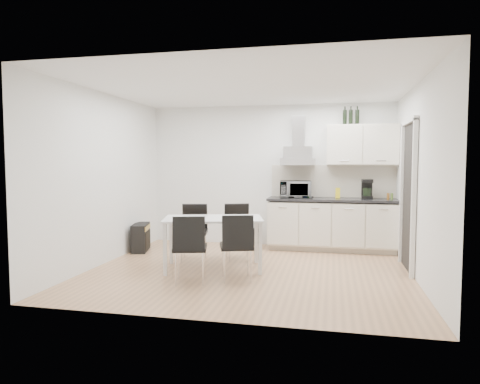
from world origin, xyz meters
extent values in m
plane|color=tan|center=(0.00, 0.00, 0.00)|extent=(4.50, 4.50, 0.00)
cube|color=white|center=(0.00, 2.00, 1.30)|extent=(4.50, 0.10, 2.60)
cube|color=white|center=(0.00, -2.00, 1.30)|extent=(4.50, 0.10, 2.60)
cube|color=white|center=(-2.25, 0.00, 1.30)|extent=(0.10, 4.00, 2.60)
cube|color=white|center=(2.25, 0.00, 1.30)|extent=(0.10, 4.00, 2.60)
plane|color=white|center=(0.00, 0.00, 2.60)|extent=(4.50, 4.50, 0.00)
cube|color=white|center=(2.21, 0.55, 1.05)|extent=(0.08, 1.04, 2.10)
cube|color=beige|center=(1.15, 1.74, 0.05)|extent=(2.16, 0.52, 0.10)
cube|color=white|center=(1.15, 1.70, 0.48)|extent=(2.20, 0.60, 0.76)
cube|color=black|center=(1.15, 1.69, 0.90)|extent=(2.22, 0.64, 0.04)
cube|color=beige|center=(1.15, 1.99, 1.21)|extent=(2.20, 0.02, 0.58)
cube|color=white|center=(1.65, 1.82, 1.85)|extent=(1.20, 0.35, 0.70)
cube|color=silver|center=(0.55, 1.78, 1.65)|extent=(0.60, 0.46, 0.30)
cube|color=silver|center=(0.55, 1.89, 2.10)|extent=(0.22, 0.20, 0.55)
imported|color=silver|center=(0.51, 1.68, 1.10)|extent=(0.57, 0.36, 0.37)
cube|color=yellow|center=(1.25, 1.80, 1.01)|extent=(0.08, 0.04, 0.18)
cylinder|color=brown|center=(2.08, 1.65, 0.98)|extent=(0.04, 0.04, 0.11)
cylinder|color=#4C6626|center=(2.14, 1.65, 0.98)|extent=(0.04, 0.04, 0.11)
cylinder|color=black|center=(1.35, 1.82, 2.36)|extent=(0.07, 0.07, 0.32)
cylinder|color=black|center=(1.45, 1.82, 2.36)|extent=(0.07, 0.07, 0.32)
cylinder|color=black|center=(1.56, 1.82, 2.36)|extent=(0.07, 0.07, 0.32)
cube|color=white|center=(-0.52, -0.01, 0.73)|extent=(1.56, 1.13, 0.03)
cube|color=white|center=(-1.07, -0.51, 0.36)|extent=(0.06, 0.06, 0.72)
cube|color=white|center=(0.20, -0.18, 0.36)|extent=(0.06, 0.06, 0.72)
cube|color=white|center=(-1.24, 0.17, 0.36)|extent=(0.06, 0.06, 0.72)
cube|color=white|center=(0.02, 0.50, 0.36)|extent=(0.06, 0.06, 0.72)
cube|color=black|center=(-2.11, 0.94, 0.24)|extent=(0.38, 0.62, 0.48)
cube|color=gold|center=(-1.99, 0.94, 0.41)|extent=(0.14, 0.50, 0.08)
cube|color=black|center=(-0.29, 1.90, 0.15)|extent=(0.22, 0.20, 0.30)
camera|label=1|loc=(1.16, -5.92, 1.55)|focal=32.00mm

